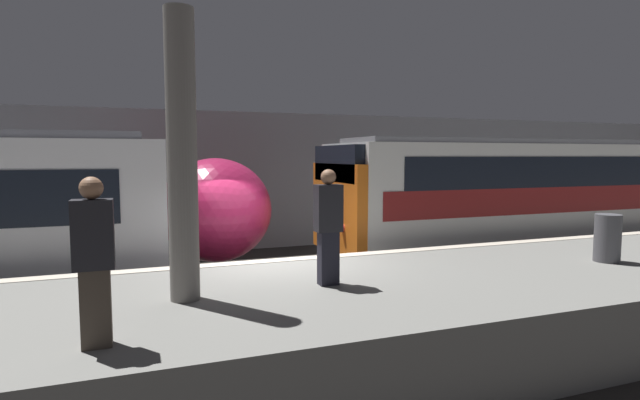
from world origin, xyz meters
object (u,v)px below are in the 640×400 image
Objects in this scene: person_waiting at (94,258)px; trash_bin at (608,238)px; person_walking at (328,224)px; support_pillar_near at (182,157)px; train_boxy at (604,197)px.

person_waiting is 1.98× the size of trash_bin.
person_walking is at bearing 25.26° from person_waiting.
trash_bin is at bearing 8.04° from person_waiting.
person_waiting is at bearing -125.45° from support_pillar_near.
train_boxy reaches higher than person_waiting.
train_boxy is 11.42m from person_walking.
trash_bin is at bearing -139.54° from train_boxy.
person_walking is at bearing 177.20° from trash_bin.
support_pillar_near reaches higher than person_waiting.
trash_bin is (5.25, -0.26, -0.47)m from person_walking.
support_pillar_near is 2.21× the size of person_walking.
person_waiting is 3.34m from person_walking.
trash_bin is at bearing -2.80° from person_walking.
train_boxy reaches higher than person_walking.
person_waiting is at bearing -154.74° from person_walking.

